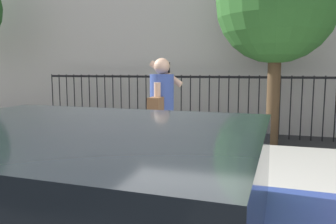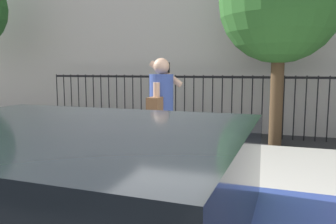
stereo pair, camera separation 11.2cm
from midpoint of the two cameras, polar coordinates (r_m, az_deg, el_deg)
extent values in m
cube|color=#9E9B93|center=(5.43, 12.72, -10.91)|extent=(28.00, 4.40, 0.15)
cube|color=black|center=(8.86, 15.29, 5.67)|extent=(12.00, 0.04, 0.06)
cylinder|color=black|center=(10.99, -17.89, 1.90)|extent=(0.03, 0.03, 1.60)
cylinder|color=black|center=(10.85, -16.80, 1.88)|extent=(0.03, 0.03, 1.60)
cylinder|color=black|center=(10.70, -15.68, 1.85)|extent=(0.03, 0.03, 1.60)
cylinder|color=black|center=(10.56, -14.53, 1.82)|extent=(0.03, 0.03, 1.60)
cylinder|color=black|center=(10.43, -13.34, 1.79)|extent=(0.03, 0.03, 1.60)
cylinder|color=black|center=(10.30, -12.13, 1.75)|extent=(0.03, 0.03, 1.60)
cylinder|color=black|center=(10.17, -10.89, 1.72)|extent=(0.03, 0.03, 1.60)
cylinder|color=black|center=(10.05, -9.61, 1.68)|extent=(0.03, 0.03, 1.60)
cylinder|color=black|center=(9.93, -8.31, 1.65)|extent=(0.03, 0.03, 1.60)
cylinder|color=black|center=(9.82, -6.97, 1.61)|extent=(0.03, 0.03, 1.60)
cylinder|color=black|center=(9.72, -5.61, 1.56)|extent=(0.03, 0.03, 1.60)
cylinder|color=black|center=(9.62, -4.21, 1.52)|extent=(0.03, 0.03, 1.60)
cylinder|color=black|center=(9.52, -2.79, 1.48)|extent=(0.03, 0.03, 1.60)
cylinder|color=black|center=(9.44, -1.34, 1.43)|extent=(0.03, 0.03, 1.60)
cylinder|color=black|center=(9.35, 0.13, 1.38)|extent=(0.03, 0.03, 1.60)
cylinder|color=black|center=(9.28, 1.63, 1.33)|extent=(0.03, 0.03, 1.60)
cylinder|color=black|center=(9.21, 3.15, 1.28)|extent=(0.03, 0.03, 1.60)
cylinder|color=black|center=(9.15, 4.70, 1.23)|extent=(0.03, 0.03, 1.60)
cylinder|color=black|center=(9.09, 6.26, 1.17)|extent=(0.03, 0.03, 1.60)
cylinder|color=black|center=(9.04, 7.85, 1.11)|extent=(0.03, 0.03, 1.60)
cylinder|color=black|center=(9.00, 9.45, 1.06)|extent=(0.03, 0.03, 1.60)
cylinder|color=black|center=(8.97, 11.06, 1.00)|extent=(0.03, 0.03, 1.60)
cylinder|color=black|center=(8.94, 12.68, 0.94)|extent=(0.03, 0.03, 1.60)
cylinder|color=black|center=(8.92, 14.31, 0.87)|extent=(0.03, 0.03, 1.60)
cylinder|color=black|center=(8.91, 15.95, 0.81)|extent=(0.03, 0.03, 1.60)
cylinder|color=black|center=(8.90, 17.59, 0.75)|extent=(0.03, 0.03, 1.60)
cylinder|color=black|center=(8.90, 19.23, 0.68)|extent=(0.03, 0.03, 1.60)
cylinder|color=black|center=(8.91, 20.87, 0.62)|extent=(0.03, 0.03, 1.60)
cylinder|color=black|center=(8.93, 22.51, 0.55)|extent=(0.03, 0.03, 1.60)
cylinder|color=black|center=(8.95, 24.14, 0.49)|extent=(0.03, 0.03, 1.60)
cylinder|color=black|center=(8.98, 25.76, 0.42)|extent=(0.03, 0.03, 1.60)
cube|color=black|center=(1.96, -16.12, -10.08)|extent=(2.05, 1.66, 0.55)
cylinder|color=tan|center=(5.03, -0.07, -6.58)|extent=(0.15, 0.15, 0.80)
cylinder|color=tan|center=(4.84, -0.82, -7.12)|extent=(0.15, 0.15, 0.80)
cylinder|color=#33478C|center=(4.81, -0.45, 2.04)|extent=(0.34, 0.34, 0.73)
sphere|color=tan|center=(4.79, -0.45, 7.76)|extent=(0.23, 0.23, 0.23)
cylinder|color=tan|center=(4.98, 0.29, 6.45)|extent=(0.51, 0.09, 0.39)
cylinder|color=tan|center=(4.62, -1.24, 1.55)|extent=(0.09, 0.09, 0.56)
cube|color=black|center=(4.91, 0.78, 7.51)|extent=(0.01, 0.07, 0.15)
cube|color=brown|center=(4.57, -1.49, 0.40)|extent=(0.16, 0.28, 0.34)
cylinder|color=#4C3823|center=(8.14, 18.26, 3.30)|extent=(0.29, 0.29, 2.49)
sphere|color=#2D6628|center=(8.26, 18.82, 17.23)|extent=(2.72, 2.72, 2.72)
camera|label=1|loc=(0.06, -89.37, 0.08)|focal=36.11mm
camera|label=2|loc=(0.06, 90.63, -0.08)|focal=36.11mm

